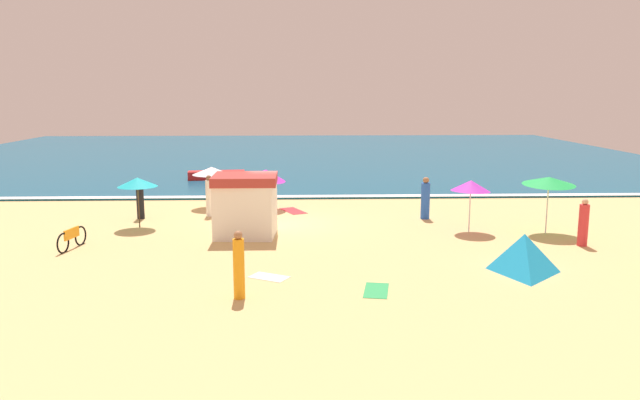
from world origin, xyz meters
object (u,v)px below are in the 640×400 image
Objects in this scene: beach_tent at (524,252)px; parked_bicycle at (72,238)px; beach_umbrella_1 at (212,171)px; beach_umbrella_3 at (137,182)px; small_boat_0 at (217,175)px; beach_umbrella_5 at (266,175)px; lifeguard_cabana at (246,205)px; beachgoer_1 at (209,197)px; beach_umbrella_0 at (549,181)px; beachgoer_2 at (239,266)px; beach_umbrella_6 at (471,186)px; beachgoer_0 at (140,200)px; beachgoer_3 at (425,199)px; beachgoer_4 at (583,224)px.

beach_tent is 15.19m from parked_bicycle.
beach_umbrella_3 is at bearing -118.88° from beach_umbrella_1.
small_boat_0 is at bearing 79.99° from parked_bicycle.
beach_umbrella_5 reaches higher than beach_umbrella_1.
beachgoer_1 is (-1.92, 3.77, -0.33)m from lifeguard_cabana.
beach_umbrella_0 is 1.07× the size of beach_umbrella_3.
beach_umbrella_1 reaches higher than beachgoer_2.
beachgoer_1 is (-10.62, 3.45, -0.97)m from beach_umbrella_6.
lifeguard_cabana reaches higher than beach_umbrella_1.
beachgoer_0 is 2.94m from beachgoer_1.
beach_tent is at bearing -50.12° from beach_umbrella_5.
beachgoer_2 is 12.24m from beachgoer_3.
beach_umbrella_5 is at bearing 36.39° from beach_umbrella_3.
beachgoer_1 reaches higher than parked_bicycle.
beachgoer_0 is (1.11, 5.04, 0.45)m from parked_bicycle.
beach_umbrella_3 is 13.21m from beach_umbrella_6.
lifeguard_cabana is at bearing -62.99° from beachgoer_1.
beachgoer_2 is at bearing -90.32° from beach_umbrella_5.
lifeguard_cabana is at bearing 151.38° from beach_tent.
beach_umbrella_0 reaches higher than beachgoer_0.
beach_tent is at bearing -44.26° from beach_umbrella_1.
beach_umbrella_5 is 1.26× the size of beach_umbrella_6.
beach_umbrella_3 is 3.48m from beachgoer_1.
beach_umbrella_1 reaches higher than parked_bicycle.
beachgoer_2 is at bearing -125.26° from beachgoer_3.
beachgoer_0 is at bearing 116.71° from beachgoer_2.
beach_umbrella_1 is 1.05× the size of beachgoer_2.
small_boat_0 is at bearing 83.91° from beach_umbrella_3.
beach_umbrella_1 is at bearing 166.07° from beach_umbrella_5.
beach_tent is at bearing -11.95° from parked_bicycle.
parked_bicycle is (-6.43, -6.95, -1.26)m from beach_umbrella_5.
beach_umbrella_3 is (-2.36, -4.28, 0.11)m from beach_umbrella_1.
beachgoer_3 is (13.43, 4.60, 0.47)m from parked_bicycle.
beach_umbrella_1 is 10.07m from beachgoer_3.
beach_umbrella_0 is 2.37m from beachgoer_4.
parked_bicycle is at bearing -161.11° from beachgoer_3.
beach_umbrella_3 reaches higher than beachgoer_0.
beachgoer_2 reaches higher than beach_tent.
beach_umbrella_3 is (-4.45, 1.58, 0.66)m from lifeguard_cabana.
beachgoer_3 is (-1.44, 7.74, 0.28)m from beach_tent.
beach_umbrella_1 is at bearing 135.74° from beach_tent.
lifeguard_cabana reaches higher than beachgoer_2.
beachgoer_4 is at bearing -9.17° from lifeguard_cabana.
beach_umbrella_1 is 1.14× the size of beachgoer_4.
beach_umbrella_5 is 1.02× the size of beach_tent.
beachgoer_2 is (5.25, -10.44, 0.05)m from beachgoer_0.
beach_umbrella_5 is at bearing 19.74° from beachgoer_0.
beachgoer_4 is (16.98, -5.27, -0.03)m from beachgoer_0.
beach_tent is at bearing -25.77° from beach_umbrella_3.
beachgoer_3 is at bearing 144.94° from beach_umbrella_0.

